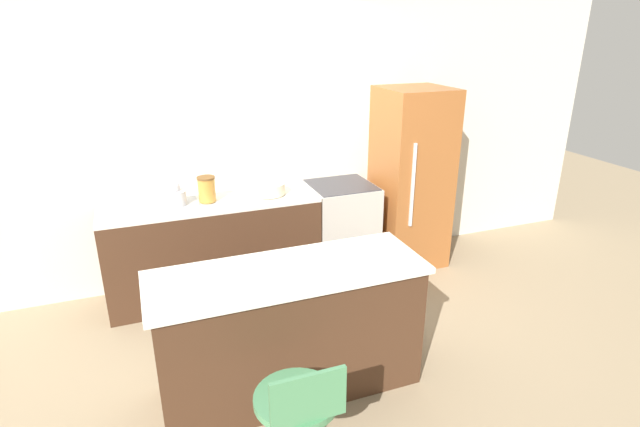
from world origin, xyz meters
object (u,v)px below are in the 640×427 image
at_px(stool_chair, 299,421).
at_px(mixing_bowl, 269,188).
at_px(kettle, 175,196).
at_px(oven_range, 341,228).
at_px(refrigerator, 411,178).

height_order(stool_chair, mixing_bowl, mixing_bowl).
distance_m(kettle, mixing_bowl, 0.81).
xyz_separation_m(oven_range, kettle, (-1.52, -0.02, 0.53)).
bearing_deg(kettle, stool_chair, -80.61).
distance_m(oven_range, stool_chair, 2.48).
height_order(stool_chair, kettle, kettle).
relative_size(oven_range, mixing_bowl, 3.11).
distance_m(stool_chair, kettle, 2.27).
relative_size(refrigerator, kettle, 8.41).
height_order(oven_range, refrigerator, refrigerator).
relative_size(refrigerator, stool_chair, 2.20).
bearing_deg(mixing_bowl, stool_chair, -101.85).
bearing_deg(refrigerator, kettle, 179.94).
xyz_separation_m(refrigerator, kettle, (-2.26, 0.00, 0.09)).
height_order(oven_range, mixing_bowl, mixing_bowl).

